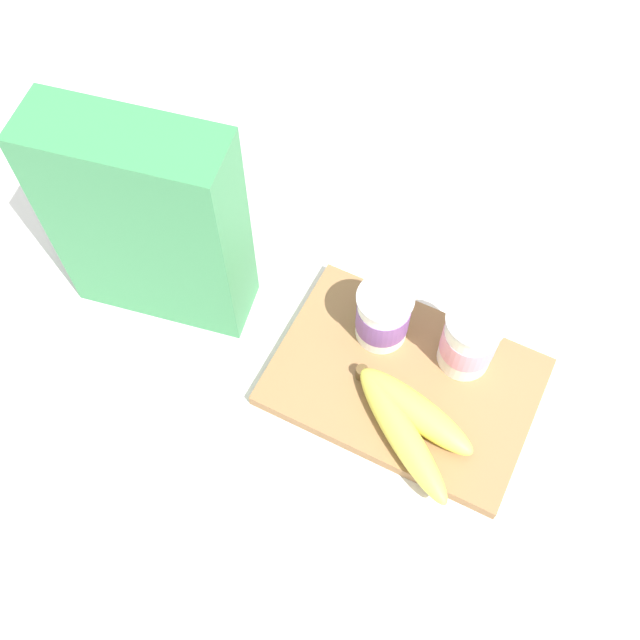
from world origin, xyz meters
name	(u,v)px	position (x,y,z in m)	size (l,w,h in m)	color
ground_plane	(403,385)	(0.00, 0.00, 0.00)	(2.40, 2.40, 0.00)	silver
cutting_board	(404,382)	(0.00, 0.00, 0.01)	(0.30, 0.20, 0.02)	olive
cereal_box	(148,225)	(-0.31, -0.01, 0.14)	(0.21, 0.08, 0.28)	#38844C
yogurt_cup_front	(383,315)	(-0.05, 0.04, 0.06)	(0.07, 0.07, 0.08)	white
yogurt_cup_back	(469,340)	(0.05, 0.05, 0.06)	(0.07, 0.07, 0.09)	white
banana_bunch	(408,422)	(0.03, -0.05, 0.03)	(0.16, 0.13, 0.03)	#DED24A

